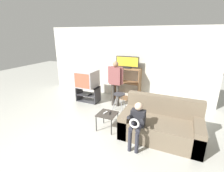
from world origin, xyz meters
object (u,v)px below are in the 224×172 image
(television_flat, at_px, (127,63))
(couch, at_px, (160,125))
(snack_table, at_px, (107,115))
(media_shelf, at_px, (126,83))
(person_standing_adult, at_px, (116,80))
(television_main, at_px, (87,79))
(remote_control_white, at_px, (105,112))
(person_seated_child, at_px, (137,121))
(tv_stand, at_px, (88,94))
(folding_stool, at_px, (119,98))
(remote_control_black, at_px, (110,113))

(television_flat, distance_m, couch, 2.69)
(snack_table, bearing_deg, media_shelf, 96.20)
(couch, xyz_separation_m, person_standing_adult, (-1.64, 1.21, 0.61))
(television_main, xyz_separation_m, remote_control_white, (1.37, -1.35, -0.41))
(media_shelf, height_order, person_seated_child, media_shelf)
(media_shelf, bearing_deg, tv_stand, -147.00)
(folding_stool, bearing_deg, couch, -28.84)
(remote_control_black, distance_m, person_seated_child, 0.91)
(television_flat, bearing_deg, snack_table, -84.29)
(couch, relative_size, person_seated_child, 1.80)
(television_main, bearing_deg, folding_stool, -17.83)
(tv_stand, height_order, television_main, television_main)
(snack_table, height_order, remote_control_black, remote_control_black)
(folding_stool, height_order, snack_table, folding_stool)
(person_seated_child, bearing_deg, snack_table, 157.73)
(remote_control_white, bearing_deg, media_shelf, 106.71)
(remote_control_black, bearing_deg, television_flat, 80.80)
(media_shelf, height_order, remote_control_black, media_shelf)
(remote_control_white, relative_size, couch, 0.08)
(remote_control_white, bearing_deg, snack_table, -9.70)
(tv_stand, distance_m, snack_table, 1.99)
(folding_stool, relative_size, snack_table, 1.41)
(television_flat, relative_size, snack_table, 1.82)
(television_flat, height_order, remote_control_white, television_flat)
(snack_table, relative_size, person_seated_child, 0.47)
(folding_stool, bearing_deg, tv_stand, 161.66)
(tv_stand, relative_size, television_main, 1.20)
(folding_stool, xyz_separation_m, remote_control_white, (-0.03, -0.90, -0.08))
(tv_stand, bearing_deg, remote_control_white, -44.93)
(folding_stool, height_order, remote_control_black, folding_stool)
(snack_table, bearing_deg, television_main, 136.15)
(snack_table, relative_size, remote_control_black, 3.21)
(television_main, relative_size, folding_stool, 1.03)
(tv_stand, height_order, media_shelf, media_shelf)
(remote_control_black, bearing_deg, tv_stand, 121.38)
(snack_table, relative_size, person_standing_adult, 0.30)
(snack_table, xyz_separation_m, couch, (1.29, 0.19, -0.07))
(snack_table, distance_m, person_seated_child, 0.95)
(television_flat, bearing_deg, couch, -52.52)
(media_shelf, distance_m, couch, 2.50)
(television_flat, distance_m, remote_control_white, 2.33)
(television_main, bearing_deg, snack_table, -43.85)
(television_flat, distance_m, snack_table, 2.38)
(television_main, bearing_deg, media_shelf, 33.32)
(tv_stand, xyz_separation_m, remote_control_black, (1.48, -1.33, 0.17))
(television_flat, height_order, remote_control_black, television_flat)
(folding_stool, distance_m, person_seated_child, 1.55)
(couch, xyz_separation_m, person_seated_child, (-0.43, -0.55, 0.29))
(snack_table, xyz_separation_m, person_standing_adult, (-0.36, 1.41, 0.54))
(person_standing_adult, bearing_deg, media_shelf, 80.72)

